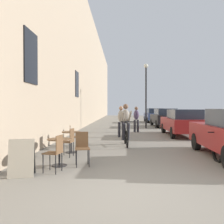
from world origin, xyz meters
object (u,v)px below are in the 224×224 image
Objects in this scene: cafe_table_mid at (71,137)px; cafe_chair_near_toward_wall at (56,151)px; cafe_chair_mid_toward_wall at (73,135)px; street_lamp at (146,87)px; sandwich_board_sign at (22,158)px; parked_car_second at (182,122)px; cafe_chair_mid_toward_street at (69,140)px; parked_car_third at (164,117)px; pedestrian_mid at (136,118)px; cyclist_on_bicycle at (126,125)px; cafe_table_near at (59,146)px; cafe_chair_near_toward_street at (82,146)px; parked_car_fourth at (154,115)px; pedestrian_near at (121,120)px.

cafe_chair_near_toward_wall is at bearing -86.46° from cafe_table_mid.
cafe_chair_mid_toward_wall is 10.25m from street_lamp.
parked_car_second is at bearing 54.39° from sandwich_board_sign.
parked_car_third is at bearing 66.53° from cafe_chair_mid_toward_street.
pedestrian_mid is 3.02m from parked_car_second.
cafe_chair_mid_toward_street is 3.05m from cyclist_on_bicycle.
cafe_table_mid is at bearing -115.04° from parked_car_third.
cafe_chair_mid_toward_street is at bearing -83.82° from cafe_table_mid.
cafe_table_near is 1.00× the size of cafe_table_mid.
pedestrian_mid is at bearing -120.08° from parked_car_third.
cafe_chair_mid_toward_street is at bearing 74.35° from sandwich_board_sign.
parked_car_second is at bearing -36.75° from pedestrian_mid.
cafe_table_mid is at bearing -111.50° from pedestrian_mid.
street_lamp is 1.16× the size of parked_car_third.
street_lamp is at bearing 74.20° from cafe_chair_near_toward_wall.
cafe_table_near is 0.81× the size of cafe_chair_mid_toward_street.
parked_car_third is at bearing 63.28° from cafe_chair_mid_toward_wall.
cyclist_on_bicycle is (1.25, 3.49, 0.29)m from cafe_chair_near_toward_street.
cafe_chair_mid_toward_wall is 0.18× the size of street_lamp.
cyclist_on_bicycle is 0.41× the size of parked_car_fourth.
cafe_chair_mid_toward_street is at bearing -109.19° from pedestrian_mid.
cafe_chair_near_toward_wall is 0.54× the size of pedestrian_near.
sandwich_board_sign reaches higher than cafe_table_near.
parked_car_third is 5.88m from parked_car_fourth.
cyclist_on_bicycle is 2.60m from pedestrian_near.
sandwich_board_sign is at bearing -125.61° from parked_car_second.
parked_car_fourth reaches higher than cafe_chair_near_toward_street.
cafe_chair_mid_toward_wall is at bearing 96.33° from cafe_table_mid.
parked_car_fourth is at bearing 75.34° from cafe_chair_near_toward_wall.
sandwich_board_sign is at bearing -121.88° from cafe_table_near.
cafe_chair_near_toward_street and cafe_chair_near_toward_wall have the same top height.
cafe_table_near is 6.39m from pedestrian_near.
cafe_table_mid is 10.83m from street_lamp.
cafe_chair_near_toward_wall is 6.98m from pedestrian_near.
cafe_chair_near_toward_street is at bearing -109.71° from cyclist_on_bicycle.
cafe_chair_near_toward_street is 12.29m from street_lamp.
sandwich_board_sign is 13.61m from street_lamp.
sandwich_board_sign is (-0.52, -2.82, -0.11)m from cafe_table_mid.
cyclist_on_bicycle reaches higher than parked_car_third.
cyclist_on_bicycle reaches higher than pedestrian_near.
cafe_chair_near_toward_wall is 0.21× the size of parked_car_fourth.
cafe_table_near is at bearing 96.73° from cafe_chair_near_toward_wall.
cafe_table_near is 12.52m from street_lamp.
sandwich_board_sign is at bearing -97.29° from cafe_chair_mid_toward_wall.
cafe_table_near is 0.60m from cafe_chair_near_toward_street.
cafe_chair_near_toward_street is 8.17m from parked_car_second.
cafe_chair_mid_toward_street is 13.14m from parked_car_third.
parked_car_fourth is at bearing 76.29° from cafe_chair_near_toward_street.
pedestrian_near is at bearing -110.74° from pedestrian_mid.
parked_car_second is at bearing 46.35° from cyclist_on_bicycle.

